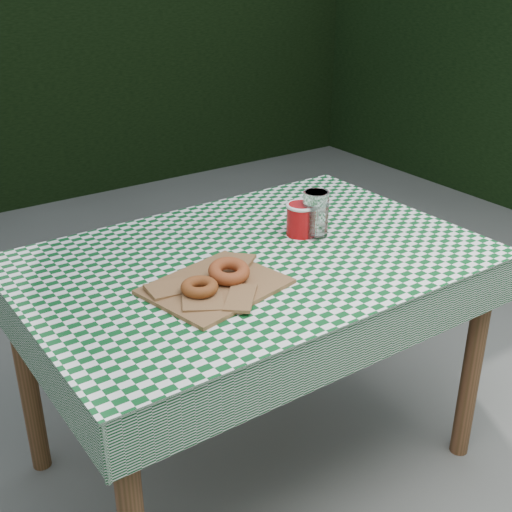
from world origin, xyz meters
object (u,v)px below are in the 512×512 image
(coffee_mug, at_px, (301,219))
(table, at_px, (253,365))
(drinking_glass, at_px, (315,214))
(paper_bag, at_px, (215,285))

(coffee_mug, bearing_deg, table, 168.78)
(table, bearing_deg, coffee_mug, 11.01)
(coffee_mug, distance_m, drinking_glass, 0.05)
(coffee_mug, height_order, drinking_glass, drinking_glass)
(table, distance_m, paper_bag, 0.45)
(table, distance_m, coffee_mug, 0.48)
(paper_bag, relative_size, coffee_mug, 1.89)
(table, height_order, paper_bag, paper_bag)
(paper_bag, bearing_deg, drinking_glass, 16.03)
(paper_bag, bearing_deg, table, 30.07)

